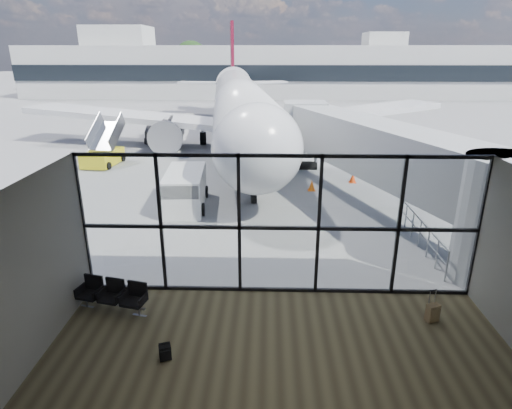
# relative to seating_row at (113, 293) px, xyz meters

# --- Properties ---
(ground) EXTENTS (220.00, 220.00, 0.00)m
(ground) POSITION_rel_seating_row_xyz_m (4.87, 41.16, -0.53)
(ground) COLOR slate
(ground) RESTS_ON ground
(lounge_shell) EXTENTS (12.02, 8.01, 4.51)m
(lounge_shell) POSITION_rel_seating_row_xyz_m (4.87, -3.64, 2.12)
(lounge_shell) COLOR brown
(lounge_shell) RESTS_ON ground
(glass_curtain_wall) EXTENTS (12.10, 0.12, 4.50)m
(glass_curtain_wall) POSITION_rel_seating_row_xyz_m (4.87, 1.16, 1.72)
(glass_curtain_wall) COLOR white
(glass_curtain_wall) RESTS_ON ground
(jet_bridge) EXTENTS (8.00, 16.50, 4.33)m
(jet_bridge) POSITION_rel_seating_row_xyz_m (9.77, 8.23, 2.23)
(jet_bridge) COLOR gray
(jet_bridge) RESTS_ON ground
(apron_railing) EXTENTS (0.06, 5.46, 1.11)m
(apron_railing) POSITION_rel_seating_row_xyz_m (10.47, 4.66, 0.19)
(apron_railing) COLOR gray
(apron_railing) RESTS_ON ground
(far_terminal) EXTENTS (80.00, 12.20, 11.00)m
(far_terminal) POSITION_rel_seating_row_xyz_m (4.28, 63.13, 3.68)
(far_terminal) COLOR beige
(far_terminal) RESTS_ON ground
(tree_0) EXTENTS (4.95, 4.95, 7.12)m
(tree_0) POSITION_rel_seating_row_xyz_m (-40.13, 73.16, 4.10)
(tree_0) COLOR #382619
(tree_0) RESTS_ON ground
(tree_1) EXTENTS (5.61, 5.61, 8.07)m
(tree_1) POSITION_rel_seating_row_xyz_m (-34.13, 73.16, 4.73)
(tree_1) COLOR #382619
(tree_1) RESTS_ON ground
(tree_2) EXTENTS (6.27, 6.27, 9.03)m
(tree_2) POSITION_rel_seating_row_xyz_m (-28.13, 73.16, 5.35)
(tree_2) COLOR #382619
(tree_2) RESTS_ON ground
(tree_3) EXTENTS (4.95, 4.95, 7.12)m
(tree_3) POSITION_rel_seating_row_xyz_m (-22.13, 73.16, 4.10)
(tree_3) COLOR #382619
(tree_3) RESTS_ON ground
(tree_4) EXTENTS (5.61, 5.61, 8.07)m
(tree_4) POSITION_rel_seating_row_xyz_m (-16.13, 73.16, 4.73)
(tree_4) COLOR #382619
(tree_4) RESTS_ON ground
(tree_5) EXTENTS (6.27, 6.27, 9.03)m
(tree_5) POSITION_rel_seating_row_xyz_m (-10.13, 73.16, 5.35)
(tree_5) COLOR #382619
(tree_5) RESTS_ON ground
(seating_row) EXTENTS (2.15, 1.06, 0.95)m
(seating_row) POSITION_rel_seating_row_xyz_m (0.00, 0.00, 0.00)
(seating_row) COLOR gray
(seating_row) RESTS_ON ground
(backpack) EXTENTS (0.34, 0.33, 0.44)m
(backpack) POSITION_rel_seating_row_xyz_m (2.02, -2.17, -0.32)
(backpack) COLOR black
(backpack) RESTS_ON ground
(suitcase) EXTENTS (0.41, 0.34, 0.96)m
(suitcase) POSITION_rel_seating_row_xyz_m (9.23, -0.35, -0.24)
(suitcase) COLOR #8D744E
(suitcase) RESTS_ON ground
(airliner) EXTENTS (34.81, 40.46, 10.44)m
(airliner) POSITION_rel_seating_row_xyz_m (2.07, 25.00, 2.65)
(airliner) COLOR silver
(airliner) RESTS_ON ground
(service_van) EXTENTS (2.24, 4.20, 1.78)m
(service_van) POSITION_rel_seating_row_xyz_m (0.49, 8.85, 0.38)
(service_van) COLOR silver
(service_van) RESTS_ON ground
(belt_loader) EXTENTS (2.21, 4.23, 1.86)m
(belt_loader) POSITION_rel_seating_row_xyz_m (-5.13, 24.95, 0.10)
(belt_loader) COLOR black
(belt_loader) RESTS_ON ground
(mobile_stairs) EXTENTS (2.25, 3.84, 2.60)m
(mobile_stairs) POSITION_rel_seating_row_xyz_m (-6.60, 17.00, 0.09)
(mobile_stairs) COLOR gold
(mobile_stairs) RESTS_ON ground
(traffic_cone_a) EXTENTS (0.41, 0.41, 0.58)m
(traffic_cone_a) POSITION_rel_seating_row_xyz_m (6.93, 11.72, -0.25)
(traffic_cone_a) COLOR orange
(traffic_cone_a) RESTS_ON ground
(traffic_cone_c) EXTENTS (0.40, 0.40, 0.58)m
(traffic_cone_c) POSITION_rel_seating_row_xyz_m (9.46, 13.30, -0.25)
(traffic_cone_c) COLOR red
(traffic_cone_c) RESTS_ON ground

